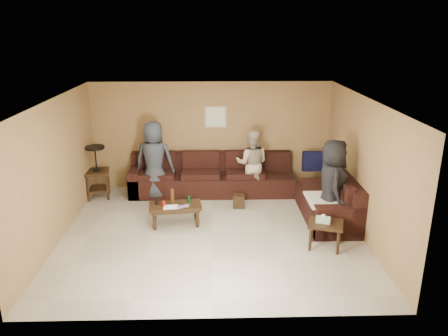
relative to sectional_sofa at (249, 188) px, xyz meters
name	(u,v)px	position (x,y,z in m)	size (l,w,h in m)	color
room	(211,147)	(-0.81, -1.52, 1.34)	(5.60, 5.50, 2.50)	#ACA491
sectional_sofa	(249,188)	(0.00, 0.00, 0.00)	(4.65, 2.90, 0.97)	black
coffee_table	(175,207)	(-1.52, -1.12, 0.03)	(1.05, 0.61, 0.70)	black
end_table_left	(97,171)	(-3.36, 0.34, 0.30)	(0.61, 0.61, 1.19)	black
side_table_right	(325,226)	(1.14, -2.13, 0.09)	(0.70, 0.63, 0.63)	black
waste_bin	(239,201)	(-0.24, -0.31, -0.19)	(0.23, 0.23, 0.28)	black
wall_art	(216,117)	(-0.71, 0.96, 1.37)	(0.52, 0.04, 0.52)	tan
person_left	(154,160)	(-2.07, 0.31, 0.55)	(0.85, 0.55, 1.74)	#2D333F
person_middle	(252,163)	(0.09, 0.36, 0.44)	(0.74, 0.58, 1.53)	tan
person_right	(332,185)	(1.44, -1.32, 0.54)	(0.85, 0.55, 1.74)	black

